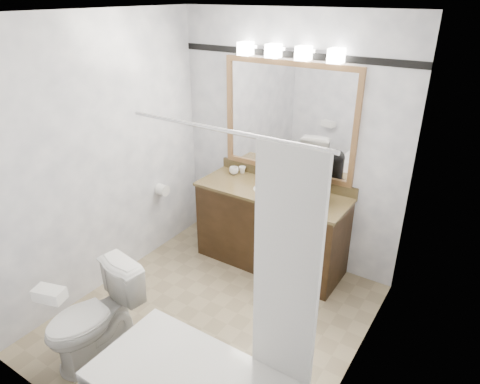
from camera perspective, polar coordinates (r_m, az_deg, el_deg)
name	(u,v)px	position (r m, az deg, el deg)	size (l,w,h in m)	color
room	(209,190)	(3.26, -4.16, 0.26)	(2.42, 2.62, 2.52)	gray
vanity	(271,226)	(4.40, 4.17, -4.57)	(1.53, 0.58, 0.97)	black
mirror	(288,119)	(4.20, 6.42, 9.60)	(1.40, 0.04, 1.10)	#A17448
vanity_light_bar	(289,51)	(4.03, 6.49, 18.12)	(1.02, 0.14, 0.12)	silver
accent_stripe	(292,55)	(4.09, 6.91, 17.74)	(2.40, 0.01, 0.06)	black
tp_roll	(162,190)	(4.63, -10.32, 0.28)	(0.12, 0.12, 0.11)	white
toilet	(94,317)	(3.57, -18.95, -15.54)	(0.42, 0.73, 0.75)	white
tissue_box	(49,294)	(3.20, -24.07, -12.33)	(0.21, 0.11, 0.08)	white
coffee_maker	(319,181)	(4.00, 10.49, 1.49)	(0.19, 0.24, 0.37)	black
cup_left	(234,171)	(4.56, -0.81, 2.88)	(0.10, 0.10, 0.08)	white
cup_right	(242,170)	(4.59, 0.31, 2.99)	(0.08, 0.08, 0.07)	white
soap_bottle_a	(263,174)	(4.43, 3.04, 2.43)	(0.05, 0.05, 0.11)	white
soap_bottle_b	(297,185)	(4.25, 7.65, 0.97)	(0.07, 0.07, 0.08)	white
soap_bar	(276,184)	(4.31, 4.83, 1.03)	(0.08, 0.05, 0.02)	beige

